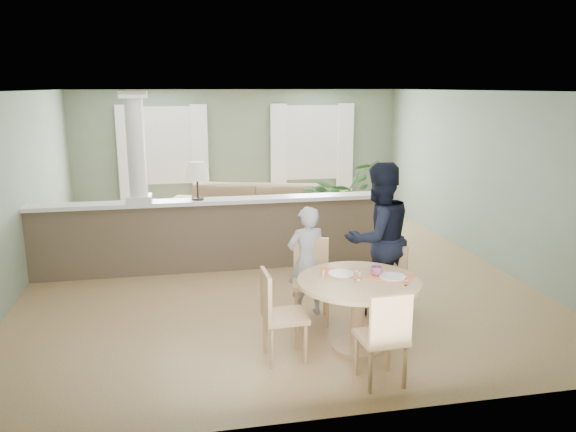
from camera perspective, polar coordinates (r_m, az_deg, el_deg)
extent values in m
plane|color=tan|center=(8.68, -1.84, -5.52)|extent=(8.00, 8.00, 0.00)
cube|color=gray|center=(12.28, -4.99, 6.38)|extent=(7.00, 0.02, 2.70)
cube|color=gray|center=(8.52, -25.82, 2.19)|extent=(0.02, 8.00, 2.70)
cube|color=gray|center=(9.56, 19.32, 3.80)|extent=(0.02, 8.00, 2.70)
cube|color=gray|center=(4.56, 6.40, -5.10)|extent=(7.00, 0.02, 2.70)
cube|color=white|center=(8.23, -1.98, 12.60)|extent=(7.00, 8.00, 0.02)
cube|color=white|center=(12.15, -12.56, 7.00)|extent=(1.10, 0.02, 1.50)
cube|color=white|center=(12.13, -12.56, 6.99)|extent=(1.22, 0.04, 1.62)
cube|color=white|center=(12.50, 2.38, 7.46)|extent=(1.10, 0.02, 1.50)
cube|color=white|center=(12.48, 2.41, 7.45)|extent=(1.22, 0.04, 1.62)
cube|color=white|center=(12.14, -16.05, 5.37)|extent=(0.35, 0.10, 2.30)
cube|color=white|center=(12.11, -8.93, 5.70)|extent=(0.35, 0.10, 2.30)
cube|color=white|center=(12.29, -0.95, 5.97)|extent=(0.35, 0.10, 2.30)
cube|color=white|center=(12.65, 5.79, 6.10)|extent=(0.35, 0.10, 2.30)
cube|color=brown|center=(8.63, -7.99, -2.12)|extent=(5.20, 0.22, 1.05)
cube|color=white|center=(8.50, -8.11, 1.49)|extent=(5.32, 0.36, 0.06)
cube|color=white|center=(8.49, -14.88, 1.72)|extent=(0.36, 0.36, 0.10)
cylinder|color=white|center=(8.38, -15.17, 6.72)|extent=(0.26, 0.26, 1.39)
cube|color=white|center=(8.34, -15.48, 11.81)|extent=(0.38, 0.38, 0.10)
cylinder|color=black|center=(8.49, -9.13, 1.74)|extent=(0.18, 0.18, 0.03)
cylinder|color=black|center=(8.46, -9.17, 2.77)|extent=(0.03, 0.03, 0.28)
cone|color=beige|center=(8.41, -9.24, 4.58)|extent=(0.36, 0.36, 0.26)
imported|color=#8F704E|center=(10.46, -3.53, 0.38)|extent=(3.48, 2.15, 0.95)
imported|color=#316026|center=(9.98, 5.13, 1.33)|extent=(1.77, 1.77, 1.49)
cylinder|color=tan|center=(6.26, 7.02, -13.05)|extent=(0.54, 0.54, 0.04)
cylinder|color=tan|center=(6.10, 7.12, -9.92)|extent=(0.15, 0.15, 0.70)
cylinder|color=tan|center=(5.97, 7.22, -6.64)|extent=(1.30, 1.30, 0.04)
cube|color=red|center=(6.14, 5.42, -5.80)|extent=(0.54, 0.45, 0.01)
cube|color=red|center=(6.10, 10.36, -6.08)|extent=(0.57, 0.54, 0.01)
cylinder|color=white|center=(6.10, 5.42, -5.82)|extent=(0.28, 0.28, 0.01)
cylinder|color=white|center=(6.08, 10.57, -6.07)|extent=(0.28, 0.28, 0.01)
cylinder|color=white|center=(5.93, 7.04, -6.05)|extent=(0.08, 0.08, 0.09)
cube|color=silver|center=(6.05, 4.82, -5.89)|extent=(0.07, 0.18, 0.00)
cube|color=silver|center=(6.10, 3.64, -5.84)|extent=(0.08, 0.22, 0.00)
cylinder|color=white|center=(5.87, 11.89, -6.60)|extent=(0.04, 0.04, 0.07)
cylinder|color=silver|center=(5.85, 11.91, -6.22)|extent=(0.04, 0.04, 0.01)
imported|color=#2251A0|center=(6.10, 8.98, -5.54)|extent=(0.16, 0.16, 0.10)
cube|color=tan|center=(6.73, 2.39, -6.85)|extent=(0.52, 0.52, 0.05)
cylinder|color=tan|center=(6.65, 0.87, -9.39)|extent=(0.04, 0.04, 0.45)
cylinder|color=tan|center=(6.66, 4.00, -9.37)|extent=(0.04, 0.04, 0.45)
cylinder|color=tan|center=(6.98, 0.83, -8.27)|extent=(0.04, 0.04, 0.45)
cylinder|color=tan|center=(6.99, 3.80, -8.25)|extent=(0.04, 0.04, 0.45)
cube|color=tan|center=(6.84, 2.35, -4.20)|extent=(0.42, 0.12, 0.49)
cube|color=tan|center=(6.84, 10.00, -7.06)|extent=(0.57, 0.57, 0.05)
cylinder|color=tan|center=(6.81, 8.21, -9.12)|extent=(0.04, 0.04, 0.42)
cylinder|color=tan|center=(6.74, 10.92, -9.49)|extent=(0.04, 0.04, 0.42)
cylinder|color=tan|center=(7.11, 8.99, -8.19)|extent=(0.04, 0.04, 0.42)
cylinder|color=tan|center=(7.04, 11.59, -8.53)|extent=(0.04, 0.04, 0.42)
cube|color=tan|center=(6.93, 10.48, -4.69)|extent=(0.34, 0.26, 0.45)
cube|color=tan|center=(5.47, 9.43, -12.06)|extent=(0.45, 0.45, 0.05)
cylinder|color=tan|center=(5.78, 10.23, -13.28)|extent=(0.04, 0.04, 0.44)
cylinder|color=tan|center=(5.66, 6.95, -13.80)|extent=(0.04, 0.04, 0.44)
cylinder|color=tan|center=(5.51, 11.79, -14.77)|extent=(0.04, 0.04, 0.44)
cylinder|color=tan|center=(5.37, 8.36, -15.37)|extent=(0.04, 0.04, 0.44)
cube|color=tan|center=(5.21, 10.41, -10.37)|extent=(0.41, 0.07, 0.47)
cube|color=tan|center=(5.83, -0.31, -10.18)|extent=(0.45, 0.45, 0.05)
cylinder|color=tan|center=(5.82, 1.81, -12.86)|extent=(0.04, 0.04, 0.44)
cylinder|color=tan|center=(6.13, 0.94, -11.48)|extent=(0.04, 0.04, 0.44)
cylinder|color=tan|center=(5.75, -1.65, -13.21)|extent=(0.04, 0.04, 0.44)
cylinder|color=tan|center=(6.06, -2.34, -11.78)|extent=(0.04, 0.04, 0.44)
cube|color=tan|center=(5.70, -2.25, -7.97)|extent=(0.06, 0.41, 0.47)
imported|color=#A4A4A9|center=(6.87, 1.92, -4.60)|extent=(0.54, 0.39, 1.37)
imported|color=black|center=(6.96, 9.14, -2.29)|extent=(1.08, 0.95, 1.88)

